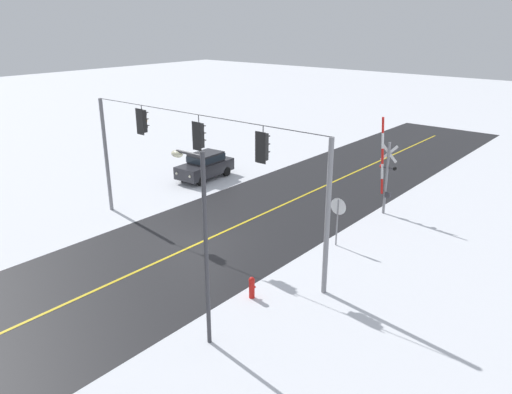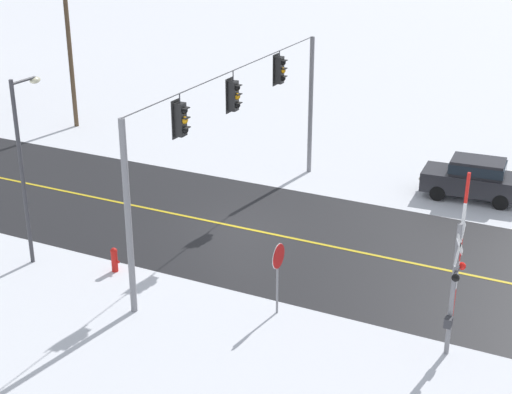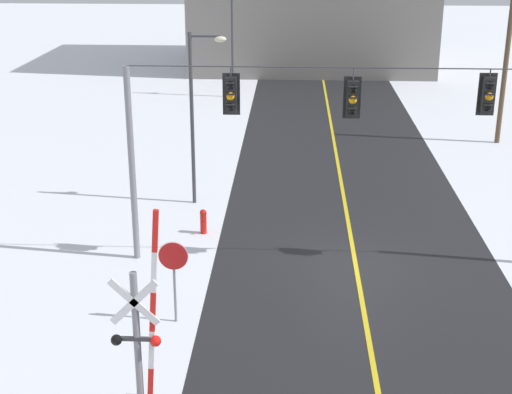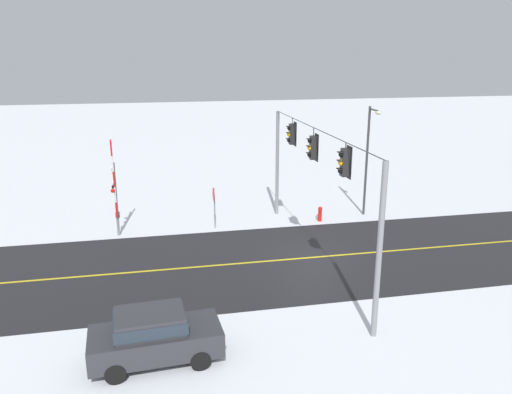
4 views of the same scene
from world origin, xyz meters
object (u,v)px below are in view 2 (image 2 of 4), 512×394
Objects in this scene: stop_sign at (278,263)px; railroad_crossing at (455,278)px; fire_hydrant at (114,259)px; parked_car_charcoal at (474,177)px; utility_pole at (70,52)px; streetlamp_near at (25,154)px.

railroad_crossing is at bearing -88.07° from stop_sign.
railroad_crossing is at bearing -89.30° from fire_hydrant.
utility_pole reaches higher than parked_car_charcoal.
railroad_crossing reaches higher than stop_sign.
parked_car_charcoal is 15.44m from fire_hydrant.
stop_sign reaches higher than fire_hydrant.
streetlamp_near is 7.39× the size of fire_hydrant.
streetlamp_near is at bearing 92.84° from stop_sign.
fire_hydrant is at bearing -80.74° from streetlamp_near.
parked_car_charcoal reaches higher than fire_hydrant.
parked_car_charcoal is at bearing -92.60° from utility_pole.
railroad_crossing reaches higher than parked_car_charcoal.
fire_hydrant is at bearing -137.23° from utility_pole.
utility_pole is (13.10, 12.12, 3.60)m from fire_hydrant.
stop_sign is at bearing 164.33° from parked_car_charcoal.
railroad_crossing is 0.67× the size of utility_pole.
streetlamp_near is at bearing 135.08° from parked_car_charcoal.
utility_pole is (12.96, 23.48, 1.71)m from railroad_crossing.
stop_sign is 5.26m from railroad_crossing.
utility_pole is (13.59, 9.10, 0.15)m from streetlamp_near.
parked_car_charcoal is (12.16, -3.41, -0.76)m from stop_sign.
fire_hydrant is at bearing 141.73° from parked_car_charcoal.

